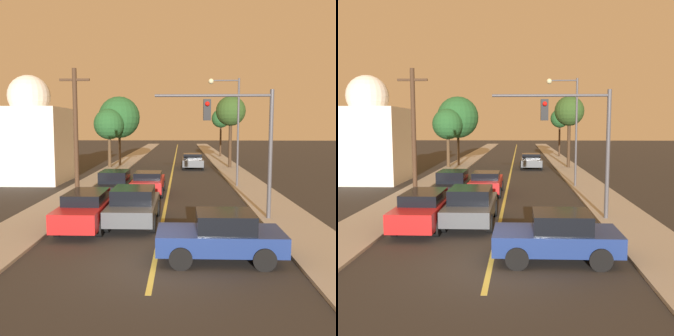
# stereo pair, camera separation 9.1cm
# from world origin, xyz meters

# --- Properties ---
(ground_plane) EXTENTS (200.00, 200.00, 0.00)m
(ground_plane) POSITION_xyz_m (0.00, 0.00, 0.00)
(ground_plane) COLOR #2D2B28
(road_surface) EXTENTS (8.50, 80.00, 0.01)m
(road_surface) POSITION_xyz_m (0.00, 36.00, 0.01)
(road_surface) COLOR #2D2B28
(road_surface) RESTS_ON ground
(sidewalk_left) EXTENTS (2.50, 80.00, 0.12)m
(sidewalk_left) POSITION_xyz_m (-5.50, 36.00, 0.06)
(sidewalk_left) COLOR #9E998E
(sidewalk_left) RESTS_ON ground
(sidewalk_right) EXTENTS (2.50, 80.00, 0.12)m
(sidewalk_right) POSITION_xyz_m (5.50, 36.00, 0.06)
(sidewalk_right) COLOR #9E998E
(sidewalk_right) RESTS_ON ground
(car_near_lane_front) EXTENTS (2.03, 4.45, 1.58)m
(car_near_lane_front) POSITION_xyz_m (-1.19, 4.79, 0.81)
(car_near_lane_front) COLOR #474C51
(car_near_lane_front) RESTS_ON ground
(car_near_lane_second) EXTENTS (1.94, 4.06, 1.39)m
(car_near_lane_second) POSITION_xyz_m (-1.19, 11.76, 0.73)
(car_near_lane_second) COLOR red
(car_near_lane_second) RESTS_ON ground
(car_outer_lane_front) EXTENTS (1.84, 5.10, 1.47)m
(car_outer_lane_front) POSITION_xyz_m (-3.06, 4.43, 0.77)
(car_outer_lane_front) COLOR red
(car_outer_lane_front) RESTS_ON ground
(car_outer_lane_second) EXTENTS (1.89, 4.55, 1.56)m
(car_outer_lane_second) POSITION_xyz_m (-3.06, 10.86, 0.79)
(car_outer_lane_second) COLOR black
(car_outer_lane_second) RESTS_ON ground
(car_far_oncoming) EXTENTS (2.10, 4.48, 1.46)m
(car_far_oncoming) POSITION_xyz_m (1.91, 25.95, 0.76)
(car_far_oncoming) COLOR #474C51
(car_far_oncoming) RESTS_ON ground
(car_crossing_right) EXTENTS (3.86, 1.90, 1.52)m
(car_crossing_right) POSITION_xyz_m (2.03, 0.55, 0.77)
(car_crossing_right) COLOR navy
(car_crossing_right) RESTS_ON ground
(traffic_signal_mast) EXTENTS (5.09, 0.42, 5.57)m
(traffic_signal_mast) POSITION_xyz_m (3.41, 5.55, 3.95)
(traffic_signal_mast) COLOR #47474C
(traffic_signal_mast) RESTS_ON ground
(streetlamp_right) EXTENTS (2.09, 0.36, 7.17)m
(streetlamp_right) POSITION_xyz_m (4.11, 14.57, 4.74)
(streetlamp_right) COLOR #47474C
(streetlamp_right) RESTS_ON ground
(utility_pole_left) EXTENTS (1.60, 0.24, 7.05)m
(utility_pole_left) POSITION_xyz_m (-4.85, 9.22, 3.80)
(utility_pole_left) COLOR #422D1E
(utility_pole_left) RESTS_ON ground
(tree_left_near) EXTENTS (4.23, 4.23, 7.04)m
(tree_left_near) POSITION_xyz_m (-5.55, 27.66, 5.04)
(tree_left_near) COLOR #4C3823
(tree_left_near) RESTS_ON ground
(tree_left_far) EXTENTS (3.00, 3.00, 5.74)m
(tree_left_far) POSITION_xyz_m (-6.27, 25.93, 4.32)
(tree_left_far) COLOR #4C3823
(tree_left_far) RESTS_ON ground
(tree_right_near) EXTENTS (2.88, 2.88, 6.93)m
(tree_right_near) POSITION_xyz_m (5.59, 26.07, 5.55)
(tree_right_near) COLOR #3D2B1C
(tree_right_near) RESTS_ON ground
(tree_right_far) EXTENTS (2.46, 2.46, 6.29)m
(tree_right_far) POSITION_xyz_m (6.08, 39.71, 5.13)
(tree_right_far) COLOR #3D2B1C
(tree_right_far) RESTS_ON ground
(domed_building_left) EXTENTS (5.28, 5.28, 7.86)m
(domed_building_left) POSITION_xyz_m (-10.39, 16.80, 3.31)
(domed_building_left) COLOR silver
(domed_building_left) RESTS_ON ground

